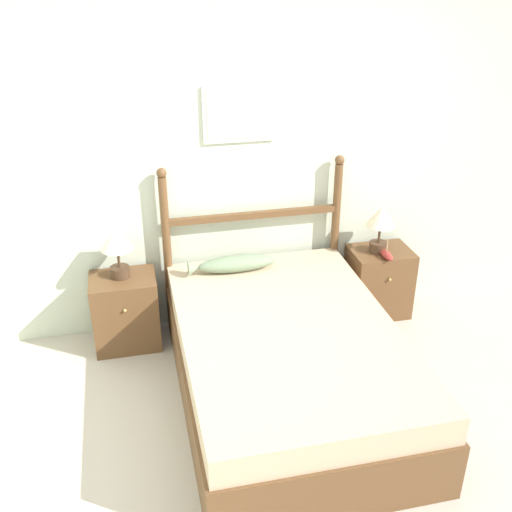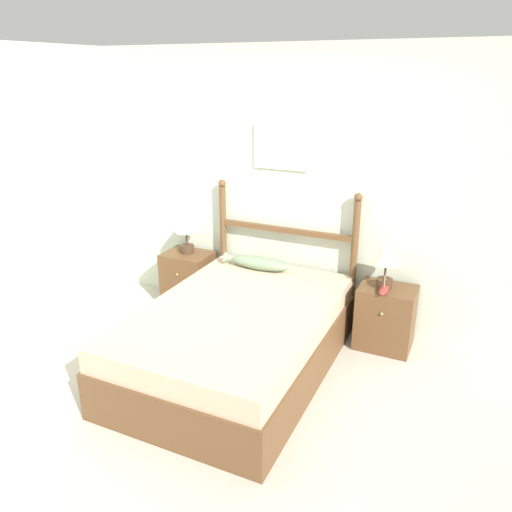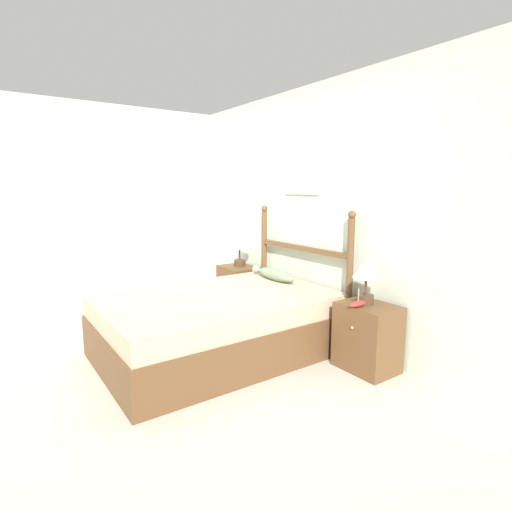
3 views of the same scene
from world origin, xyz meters
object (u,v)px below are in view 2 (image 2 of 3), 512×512
at_px(table_lamp_right, 386,259).
at_px(fish_pillow, 257,263).
at_px(nightstand_right, 385,317).
at_px(model_boat, 384,290).
at_px(bed, 237,339).
at_px(table_lamp_left, 186,228).
at_px(nightstand_left, 188,279).

relative_size(table_lamp_right, fish_pillow, 0.58).
distance_m(nightstand_right, model_boat, 0.33).
relative_size(bed, table_lamp_right, 5.49).
height_order(bed, table_lamp_left, table_lamp_left).
height_order(nightstand_right, table_lamp_right, table_lamp_right).
relative_size(nightstand_left, table_lamp_left, 1.49).
xyz_separation_m(model_boat, fish_pillow, (-1.20, 0.05, 0.03)).
distance_m(table_lamp_right, model_boat, 0.26).
relative_size(nightstand_left, table_lamp_right, 1.49).
bearing_deg(model_boat, nightstand_left, 176.65).
height_order(nightstand_left, fish_pillow, fish_pillow).
bearing_deg(fish_pillow, nightstand_right, 2.98).
xyz_separation_m(nightstand_left, nightstand_right, (2.03, 0.00, 0.00)).
xyz_separation_m(nightstand_left, table_lamp_right, (2.00, -0.01, 0.54)).
bearing_deg(nightstand_left, fish_pillow, -4.42).
relative_size(bed, fish_pillow, 3.19).
bearing_deg(table_lamp_right, table_lamp_left, 179.14).
xyz_separation_m(nightstand_right, table_lamp_left, (-2.04, 0.02, 0.54)).
bearing_deg(model_boat, table_lamp_right, 100.75).
height_order(bed, fish_pillow, fish_pillow).
distance_m(table_lamp_left, table_lamp_right, 2.00).
bearing_deg(bed, nightstand_left, 139.37).
relative_size(table_lamp_right, model_boat, 1.85).
bearing_deg(table_lamp_right, bed, -138.53).
xyz_separation_m(table_lamp_right, model_boat, (0.02, -0.11, -0.23)).
bearing_deg(fish_pillow, model_boat, -2.62).
height_order(nightstand_left, model_boat, model_boat).
bearing_deg(nightstand_left, bed, -40.63).
distance_m(table_lamp_right, fish_pillow, 1.20).
height_order(bed, table_lamp_right, table_lamp_right).
bearing_deg(model_boat, fish_pillow, 177.38).
distance_m(bed, fish_pillow, 0.90).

